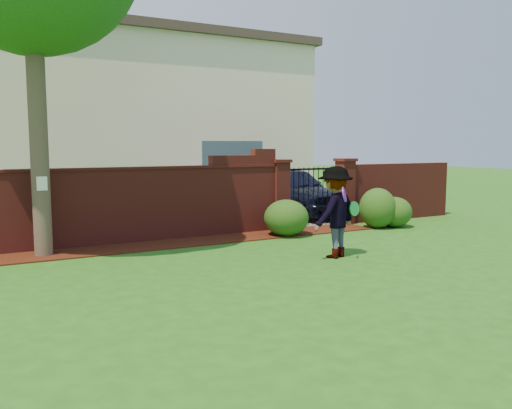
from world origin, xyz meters
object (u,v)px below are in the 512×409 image
car (294,191)px  frisbee_purple (344,194)px  man (337,212)px  frisbee_green (354,209)px

car → frisbee_purple: car is taller
man → frisbee_green: (0.38, -0.08, 0.06)m
frisbee_purple → frisbee_green: (0.53, 0.34, -0.34)m
frisbee_purple → frisbee_green: bearing=32.8°
car → frisbee_green: size_ratio=15.64×
man → frisbee_purple: size_ratio=6.34×
man → car: bearing=-133.4°
frisbee_purple → man: bearing=70.5°
frisbee_green → car: bearing=68.3°
man → frisbee_green: 0.40m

